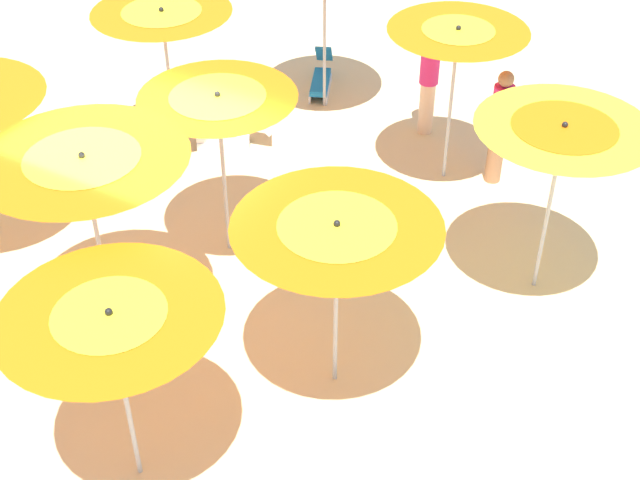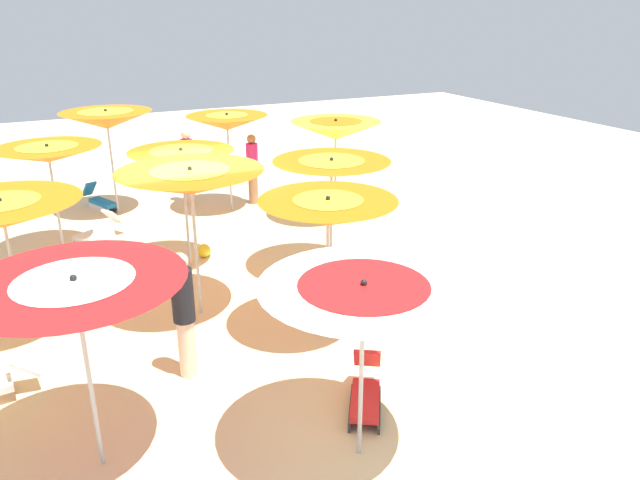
{
  "view_description": "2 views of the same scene",
  "coord_description": "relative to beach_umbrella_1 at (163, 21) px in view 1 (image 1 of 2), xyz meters",
  "views": [
    {
      "loc": [
        5.85,
        -6.48,
        7.48
      ],
      "look_at": [
        1.71,
        0.8,
        0.93
      ],
      "focal_mm": 49.79,
      "sensor_mm": 36.0,
      "label": 1
    },
    {
      "loc": [
        -2.29,
        -9.99,
        4.84
      ],
      "look_at": [
        1.82,
        -1.34,
        1.12
      ],
      "focal_mm": 34.33,
      "sensor_mm": 36.0,
      "label": 2
    }
  ],
  "objects": [
    {
      "name": "beach_umbrella_9",
      "position": [
        4.6,
        -3.15,
        -0.06
      ],
      "size": [
        2.16,
        2.16,
        2.24
      ],
      "color": "#B2B2B7",
      "rests_on": "ground"
    },
    {
      "name": "lounger_0",
      "position": [
        1.08,
        2.74,
        -1.89
      ],
      "size": [
        0.78,
        1.26,
        0.63
      ],
      "rotation": [
        0.0,
        0.0,
        5.13
      ],
      "color": "silver",
      "rests_on": "ground"
    },
    {
      "name": "beach_umbrella_6",
      "position": [
        1.88,
        -3.74,
        0.17
      ],
      "size": [
        2.28,
        2.28,
        2.51
      ],
      "color": "#B2B2B7",
      "rests_on": "ground"
    },
    {
      "name": "beach_umbrella_10",
      "position": [
        3.49,
        -5.28,
        -0.09
      ],
      "size": [
        2.04,
        2.04,
        2.25
      ],
      "color": "#B2B2B7",
      "rests_on": "ground"
    },
    {
      "name": "beach_umbrella_8",
      "position": [
        6.04,
        -0.46,
        0.05
      ],
      "size": [
        2.05,
        2.05,
        2.41
      ],
      "color": "#B2B2B7",
      "rests_on": "ground"
    },
    {
      "name": "lounger_3",
      "position": [
        0.73,
        0.44,
        -1.88
      ],
      "size": [
        1.19,
        0.95,
        0.62
      ],
      "rotation": [
        0.0,
        0.0,
        3.71
      ],
      "color": "silver",
      "rests_on": "ground"
    },
    {
      "name": "ground",
      "position": [
        2.06,
        -2.84,
        -2.11
      ],
      "size": [
        39.44,
        39.44,
        0.04
      ],
      "primitive_type": "cube",
      "color": "beige"
    },
    {
      "name": "beach_umbrella_1",
      "position": [
        0.0,
        0.0,
        0.0
      ],
      "size": [
        2.04,
        2.04,
        2.31
      ],
      "color": "#B2B2B7",
      "rests_on": "ground"
    },
    {
      "name": "beach_ball",
      "position": [
        2.57,
        -1.42,
        -1.96
      ],
      "size": [
        0.28,
        0.28,
        0.28
      ],
      "primitive_type": "sphere",
      "color": "yellow",
      "rests_on": "ground"
    },
    {
      "name": "beach_umbrella_4",
      "position": [
        4.03,
        1.29,
        0.09
      ],
      "size": [
        1.94,
        1.94,
        2.42
      ],
      "color": "#B2B2B7",
      "rests_on": "ground"
    },
    {
      "name": "beachgoer_0",
      "position": [
        3.25,
        2.32,
        -1.09
      ],
      "size": [
        0.3,
        0.3,
        1.9
      ],
      "rotation": [
        0.0,
        0.0,
        3.04
      ],
      "color": "beige",
      "rests_on": "ground"
    },
    {
      "name": "beachgoer_1",
      "position": [
        4.7,
        1.55,
        -1.15
      ],
      "size": [
        0.3,
        0.3,
        1.79
      ],
      "rotation": [
        0.0,
        0.0,
        2.72
      ],
      "color": "#A3704C",
      "rests_on": "ground"
    },
    {
      "name": "beach_umbrella_5",
      "position": [
        2.2,
        -1.76,
        0.02
      ],
      "size": [
        1.94,
        1.94,
        2.37
      ],
      "color": "#B2B2B7",
      "rests_on": "ground"
    }
  ]
}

